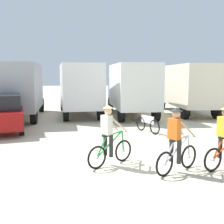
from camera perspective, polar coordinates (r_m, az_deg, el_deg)
name	(u,v)px	position (r m, az deg, el deg)	size (l,w,h in m)	color
ground_plane	(108,161)	(8.64, -0.84, -10.25)	(120.00, 120.00, 0.00)	beige
box_truck_grey_hauler	(20,88)	(17.73, -18.79, 4.80)	(2.74, 6.87, 3.35)	#9E9EA3
box_truck_avon_van	(79,87)	(18.16, -6.89, 5.21)	(3.00, 6.94, 3.35)	white
box_truck_white_box	(131,87)	(17.77, 4.05, 5.20)	(2.48, 6.78, 3.35)	white
box_truck_cream_rv	(188,87)	(19.43, 15.65, 5.15)	(2.47, 6.78, 3.35)	beige
sedan_parked	(3,113)	(13.91, -21.85, -0.17)	(2.62, 4.48, 1.76)	maroon
cyclist_orange_shirt	(109,138)	(8.01, -0.59, -5.41)	(1.44, 1.05, 1.82)	black
cyclist_cowboy_hat	(176,143)	(7.64, 13.38, -6.28)	(1.50, 0.97, 1.82)	black
bicycle_spare	(147,124)	(12.79, 7.46, -2.53)	(0.81, 1.61, 0.97)	black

